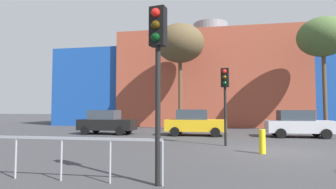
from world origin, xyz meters
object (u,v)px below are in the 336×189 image
bare_tree_1 (180,44)px  bare_tree_0 (323,37)px  parked_car_2 (298,124)px  parked_car_0 (107,122)px  traffic_light_island (225,88)px  parked_car_1 (195,123)px  traffic_light_near_left (158,53)px  bollard_yellow_0 (262,141)px

bare_tree_1 → bare_tree_0: bearing=-1.7°
parked_car_2 → bare_tree_1: (-8.08, 5.51, 6.66)m
parked_car_2 → bare_tree_0: bare_tree_0 is taller
parked_car_0 → traffic_light_island: 9.62m
parked_car_2 → bare_tree_1: size_ratio=0.42×
traffic_light_island → bare_tree_0: 13.69m
traffic_light_island → bare_tree_1: 12.09m
traffic_light_island → bare_tree_0: bare_tree_0 is taller
parked_car_1 → traffic_light_near_left: (0.21, -12.24, 2.10)m
parked_car_2 → bare_tree_1: bearing=145.7°
parked_car_2 → traffic_light_near_left: (-6.13, -12.24, 2.12)m
bare_tree_0 → bollard_yellow_0: (-6.53, -12.25, -6.95)m
parked_car_0 → traffic_light_island: bearing=-32.0°
parked_car_0 → traffic_light_near_left: traffic_light_near_left is taller
parked_car_0 → traffic_light_near_left: 13.96m
bare_tree_0 → bollard_yellow_0: bare_tree_0 is taller
parked_car_1 → bare_tree_0: bare_tree_0 is taller
parked_car_2 → bollard_yellow_0: size_ratio=4.14×
parked_car_0 → parked_car_1: size_ratio=0.98×
bare_tree_0 → bare_tree_1: (-11.45, 0.34, 0.07)m
parked_car_0 → parked_car_2: (12.50, 0.00, -0.00)m
traffic_light_island → parked_car_1: bearing=-151.2°
traffic_light_near_left → parked_car_1: bearing=-168.4°
traffic_light_near_left → bare_tree_1: 18.42m
parked_car_2 → traffic_light_island: (-4.49, -5.00, 1.86)m
parked_car_2 → bollard_yellow_0: 7.77m
bare_tree_0 → bare_tree_1: bearing=178.3°
parked_car_0 → traffic_light_island: size_ratio=1.06×
bare_tree_0 → bollard_yellow_0: 15.53m
traffic_light_near_left → parked_car_2: bearing=164.0°
traffic_light_near_left → bare_tree_0: bearing=162.0°
bare_tree_1 → bollard_yellow_0: bearing=-68.6°
parked_car_0 → bare_tree_0: (15.87, 5.16, 6.59)m
bollard_yellow_0 → parked_car_0: bearing=142.8°
bare_tree_0 → bare_tree_1: size_ratio=0.98×
parked_car_1 → parked_car_2: bearing=0.0°
traffic_light_near_left → bare_tree_0: size_ratio=0.44×
traffic_light_island → bare_tree_1: (-3.59, 10.50, 4.80)m
bare_tree_1 → traffic_light_island: bearing=-71.1°
traffic_light_near_left → parked_car_0: bearing=-141.9°
parked_car_1 → bare_tree_0: 12.81m
parked_car_1 → bare_tree_0: size_ratio=0.44×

